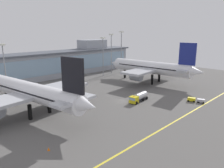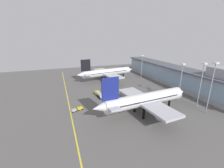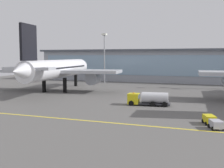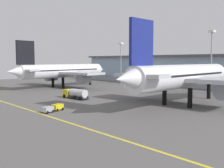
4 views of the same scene
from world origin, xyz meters
The scene contains 12 objects.
ground_plane centered at (0.00, 0.00, 0.00)m, with size 180.00×180.00×0.00m, color #5B5956.
taxiway_centreline_stripe centered at (0.00, -22.00, 0.01)m, with size 144.00×0.50×0.01m, color yellow.
terminal_building centered at (1.66, 53.88, 7.23)m, with size 116.26×14.00×18.65m.
airliner_near_left centered at (-27.04, 10.89, 6.65)m, with size 38.41×49.05×18.18m.
airliner_near_right centered at (31.15, 9.82, 7.08)m, with size 35.81×49.09×19.33m.
fuel_tanker_truck centered at (3.96, -4.17, 1.51)m, with size 9.26×3.80×2.90m.
baggage_tug_near centered at (17.49, -18.84, 0.79)m, with size 3.39×5.78×1.40m.
apron_light_mast_west centered at (33.84, 38.95, 14.81)m, with size 1.80×1.80×22.46m.
apron_light_mast_centre centered at (40.36, 37.22, 15.60)m, with size 1.80×1.80×23.88m.
apron_light_mast_east centered at (24.38, 35.73, 13.92)m, with size 1.80×1.80×20.87m.
apron_light_mast_far_east centered at (-23.93, 40.51, 13.08)m, with size 1.80×1.80×19.39m.
safety_cone centered at (-34.55, -10.69, 0.33)m, with size 0.53×0.53×0.67m, color orange.
Camera 1 is at (-53.92, -48.44, 24.29)m, focal length 34.67 mm.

